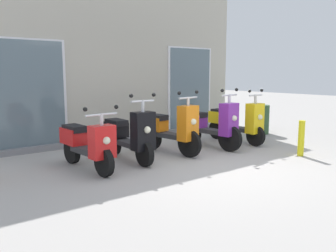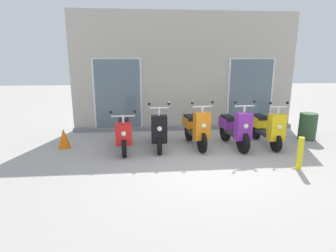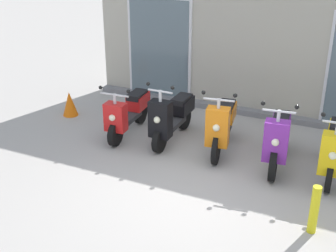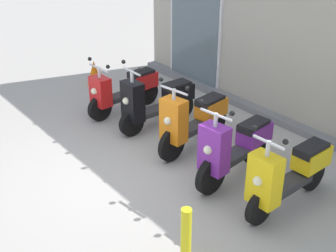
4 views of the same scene
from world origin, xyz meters
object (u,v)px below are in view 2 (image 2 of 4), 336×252
Objects in this scene: scooter_purple at (235,128)px; scooter_yellow at (267,127)px; scooter_black at (158,129)px; scooter_orange at (196,127)px; scooter_red at (124,132)px; trash_bin at (308,126)px; curb_bollard at (300,153)px; traffic_cone at (64,138)px.

scooter_yellow is at bearing 3.26° from scooter_purple.
scooter_black is 0.99× the size of scooter_orange.
scooter_orange reaches higher than scooter_red.
scooter_red is at bearing -174.85° from trash_bin.
curb_bollard is (0.86, -1.62, -0.15)m from scooter_purple.
scooter_purple reaches higher than scooter_yellow.
scooter_purple is (1.01, -0.11, -0.02)m from scooter_orange.
trash_bin is (2.34, 0.51, -0.12)m from scooter_purple.
curb_bollard is at bearing -20.14° from traffic_cone.
scooter_black reaches higher than scooter_red.
scooter_black reaches higher than trash_bin.
scooter_purple is 4.46m from traffic_cone.
scooter_yellow is 2.10× the size of trash_bin.
scooter_purple is 0.90m from scooter_yellow.
scooter_orange is at bearing 173.85° from scooter_purple.
scooter_red is 1.01× the size of scooter_black.
scooter_black is 2.47m from traffic_cone.
traffic_cone is (-5.30, 1.94, -0.09)m from curb_bollard.
scooter_black is 2.89m from scooter_yellow.
scooter_black is 2.04× the size of trash_bin.
scooter_red is 4.08m from curb_bollard.
traffic_cone is at bearing 169.79° from scooter_red.
trash_bin is (1.45, 0.46, -0.12)m from scooter_yellow.
scooter_yellow is 3.07× the size of traffic_cone.
scooter_orange is at bearing -3.67° from traffic_cone.
scooter_black is 1.99m from scooter_purple.
curb_bollard is 5.65m from traffic_cone.
traffic_cone is at bearing 159.86° from curb_bollard.
scooter_yellow is (3.76, 0.01, 0.05)m from scooter_red.
scooter_red reaches higher than trash_bin.
traffic_cone is at bearing 176.33° from scooter_orange.
scooter_purple reaches higher than scooter_red.
scooter_purple is 1.01× the size of scooter_yellow.
trash_bin is (3.35, 0.41, -0.14)m from scooter_orange.
scooter_yellow is at bearing -1.42° from scooter_black.
traffic_cone is at bearing 177.01° from scooter_yellow.
scooter_orange reaches higher than trash_bin.
scooter_purple is 3.09× the size of traffic_cone.
trash_bin is 1.09× the size of curb_bollard.
scooter_black is 0.98m from scooter_orange.
scooter_yellow is 1.67m from curb_bollard.
scooter_yellow is 1.52m from trash_bin.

